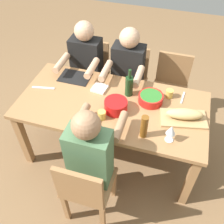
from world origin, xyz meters
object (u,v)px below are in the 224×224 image
Objects in this scene: chair_near_left at (170,86)px; chair_near_right at (92,71)px; cup_far_center at (102,115)px; diner_near_center at (127,72)px; cup_near_left at (169,94)px; dining_table at (112,110)px; chair_near_center at (130,78)px; wine_bottle at (129,86)px; cutting_board at (183,118)px; serving_bowl_pasta at (116,105)px; diner_near_right at (85,65)px; chair_far_center at (85,188)px; wine_glass at (171,131)px; bread_loaf at (185,114)px; diner_far_center at (92,154)px; beer_bottle at (144,127)px; serving_bowl_greens at (151,98)px; napkin_stack at (100,88)px.

chair_near_left is 0.98m from chair_near_right.
chair_near_left reaches higher than cup_far_center.
diner_near_center reaches higher than cup_near_left.
diner_near_center is at bearing -90.00° from dining_table.
cup_far_center is (0.03, 0.96, 0.30)m from chair_near_center.
chair_near_left is at bearing -122.67° from wine_bottle.
cup_near_left reaches higher than cutting_board.
diner_near_center is at bearing 20.63° from chair_near_left.
diner_near_center is 5.73× the size of serving_bowl_pasta.
chair_near_left is at bearing -169.34° from diner_near_right.
chair_far_center is 5.12× the size of wine_glass.
cup_far_center is at bearing 88.06° from chair_near_center.
chair_near_left reaches higher than cutting_board.
cup_far_center is (0.09, 0.13, -0.02)m from serving_bowl_pasta.
diner_near_right is 1.29m from bread_loaf.
diner_far_center is (-0.49, 1.14, 0.00)m from diner_near_right.
cup_near_left is at bearing -143.85° from serving_bowl_pasta.
chair_near_center is 1.24m from wine_glass.
chair_far_center is (0.00, 0.75, -0.17)m from dining_table.
diner_far_center is at bearing 90.00° from chair_near_center.
beer_bottle reaches higher than chair_near_right.
cup_far_center is at bearing 40.62° from cup_near_left.
cutting_board is at bearing 156.17° from serving_bowl_greens.
serving_bowl_greens is (-0.83, 0.44, 0.09)m from diner_near_right.
cup_far_center is at bearing 61.50° from chair_near_left.
wine_bottle reaches higher than cup_far_center.
chair_near_left and chair_near_right have the same top height.
chair_near_right is at bearing -27.07° from cup_near_left.
chair_near_left is at bearing -118.50° from cup_far_center.
cutting_board is at bearing -174.28° from serving_bowl_pasta.
dining_table is at bearing 90.00° from chair_near_center.
wine_bottle reaches higher than chair_far_center.
serving_bowl_pasta is at bearing 62.44° from chair_near_left.
diner_near_center is 0.88m from cutting_board.
wine_glass is at bearing -152.89° from diner_far_center.
diner_near_center is 0.95m from beer_bottle.
beer_bottle is (-0.36, 0.29, 0.20)m from dining_table.
chair_near_right is at bearing -72.08° from chair_far_center.
diner_near_right is 5.45× the size of beer_bottle.
serving_bowl_pasta is at bearing -21.99° from wine_glass.
chair_near_center is 4.06× the size of serving_bowl_pasta.
beer_bottle is at bearing 134.33° from diner_near_right.
dining_table is 4.43× the size of cutting_board.
chair_near_center is at bearing -49.22° from bread_loaf.
chair_near_left is 1.10m from wine_glass.
cup_near_left is 0.58× the size of napkin_stack.
diner_near_center is at bearing -41.38° from bread_loaf.
cutting_board is at bearing 130.78° from chair_near_center.
serving_bowl_greens is (-0.34, -0.70, 0.09)m from diner_far_center.
wine_bottle is at bearing 136.20° from chair_near_right.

